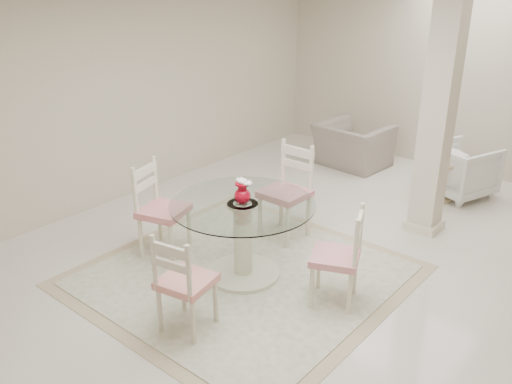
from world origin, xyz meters
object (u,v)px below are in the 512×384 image
Objects in this scene: column at (438,117)px; dining_chair_east at (343,250)px; dining_chair_north at (289,185)px; side_table at (436,181)px; dining_chair_west at (157,203)px; dining_chair_south at (181,277)px; armchair_white at (461,170)px; recliner_taupe at (353,145)px; dining_table at (243,240)px; red_vase at (243,192)px.

column is 2.11m from dining_chair_east.
side_table is at bearing 68.22° from dining_chair_north.
dining_chair_south is (1.21, -0.78, -0.05)m from dining_chair_west.
dining_chair_south reaches higher than armchair_white.
armchair_white is (-0.13, 3.22, -0.19)m from dining_chair_east.
dining_chair_east is 0.88× the size of dining_chair_north.
dining_chair_west is at bearing 83.05° from armchair_white.
dining_chair_south is at bearing 107.58° from recliner_taupe.
dining_table is at bearing -78.92° from dining_chair_north.
red_vase is 1.09m from dining_chair_south.
dining_chair_north is (-1.13, -1.17, -0.72)m from column.
dining_chair_south is 4.64m from recliner_taupe.
armchair_white is (-0.08, 1.27, -1.00)m from column.
dining_chair_east is 1.34× the size of armchair_white.
dining_chair_west reaches higher than armchair_white.
dining_chair_south reaches higher than recliner_taupe.
dining_table reaches higher than armchair_white.
dining_table is 1.35× the size of dining_chair_south.
dining_chair_east is at bearing -94.29° from dining_chair_west.
dining_chair_west is 1.09× the size of dining_chair_south.
dining_chair_north reaches higher than recliner_taupe.
side_table is at bearing 106.08° from column.
armchair_white is at bearing -178.09° from recliner_taupe.
dining_chair_south reaches higher than dining_table.
dining_chair_west is 4.11m from armchair_white.
dining_table is 3.55m from armchair_white.
dining_chair_east reaches higher than recliner_taupe.
dining_chair_west is at bearing -43.90° from dining_chair_south.
side_table is (0.45, 4.12, -0.30)m from dining_chair_south.
column is at bearing 158.17° from dining_chair_east.
dining_chair_south is at bearing -78.50° from dining_chair_north.
dining_chair_north is at bearing -111.94° from side_table.
recliner_taupe is (-1.78, 1.35, -1.02)m from column.
dining_table is 5.75× the size of red_vase.
red_vase is (0.00, 0.00, 0.51)m from dining_table.
dining_chair_west is 1.44m from dining_chair_south.
red_vase is at bearing 95.97° from armchair_white.
dining_chair_south is (-0.73, -3.17, -0.81)m from column.
side_table is at bearing 78.08° from dining_table.
dining_chair_north is 2.61m from recliner_taupe.
dining_table is at bearing -113.31° from column.
dining_table is at bearing -100.88° from dining_chair_east.
side_table is (0.66, 3.13, -0.17)m from dining_table.
dining_chair_east is at bearing -133.85° from dining_chair_south.
dining_chair_north reaches higher than dining_table.
armchair_white is at bearing 66.79° from dining_chair_north.
dining_chair_north reaches higher than armchair_white.
red_vase is 3.59m from armchair_white.
dining_chair_north is at bearing -50.04° from dining_chair_west.
dining_chair_south is (-0.78, -1.22, -0.01)m from dining_chair_east.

